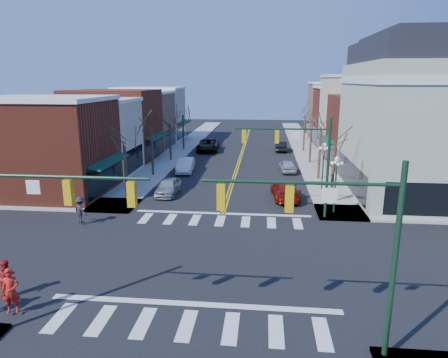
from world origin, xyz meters
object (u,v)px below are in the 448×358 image
(victorian_corner, at_px, (429,117))
(pedestrian_red_a, at_px, (11,291))
(car_left_mid, at_px, (185,165))
(lamppost_corner, at_px, (336,175))
(car_right_mid, at_px, (287,166))
(pedestrian_red_b, at_px, (7,277))
(lamppost_midblock, at_px, (323,158))
(car_right_near, at_px, (285,190))
(pedestrian_dark_b, at_px, (81,210))
(car_right_far, at_px, (281,146))
(car_left_far, at_px, (208,145))
(car_left_near, at_px, (168,187))

(victorian_corner, distance_m, pedestrian_red_a, 32.11)
(victorian_corner, xyz_separation_m, car_left_mid, (-21.90, 6.55, -5.91))
(lamppost_corner, xyz_separation_m, car_right_mid, (-2.73, 13.72, -2.30))
(pedestrian_red_a, xyz_separation_m, pedestrian_red_b, (-1.06, 1.34, -0.14))
(lamppost_corner, height_order, lamppost_midblock, same)
(car_right_near, height_order, pedestrian_dark_b, pedestrian_dark_b)
(car_left_mid, bearing_deg, car_right_far, 48.61)
(car_left_far, relative_size, pedestrian_red_b, 3.64)
(car_left_near, xyz_separation_m, car_left_mid, (-0.20, 8.68, 0.04))
(lamppost_midblock, relative_size, car_left_near, 1.03)
(lamppost_corner, relative_size, pedestrian_dark_b, 2.37)
(car_left_far, xyz_separation_m, pedestrian_dark_b, (-4.59, -29.77, 0.21))
(pedestrian_dark_b, bearing_deg, car_right_far, -82.81)
(car_left_mid, distance_m, car_right_near, 13.57)
(car_left_mid, xyz_separation_m, pedestrian_dark_b, (-4.00, -16.53, 0.31))
(victorian_corner, bearing_deg, car_right_near, -168.41)
(car_left_mid, relative_size, car_right_near, 0.91)
(lamppost_corner, bearing_deg, pedestrian_red_a, -136.72)
(victorian_corner, xyz_separation_m, car_right_far, (-11.19, 20.67, -5.96))
(lamppost_corner, distance_m, pedestrian_red_a, 21.52)
(pedestrian_red_b, bearing_deg, pedestrian_red_a, -131.48)
(lamppost_midblock, bearing_deg, pedestrian_red_b, -130.01)
(car_right_mid, bearing_deg, victorian_corner, 137.94)
(car_left_far, xyz_separation_m, car_right_mid, (10.27, -12.07, -0.18))
(lamppost_midblock, relative_size, car_right_far, 1.02)
(victorian_corner, bearing_deg, car_left_far, 137.11)
(car_right_far, distance_m, pedestrian_red_a, 43.29)
(lamppost_midblock, xyz_separation_m, car_left_far, (-13.00, 19.29, -2.11))
(car_right_near, xyz_separation_m, pedestrian_red_a, (-12.21, -18.30, 0.40))
(car_left_far, height_order, pedestrian_red_a, pedestrian_red_a)
(pedestrian_red_b, bearing_deg, lamppost_midblock, -29.80)
(victorian_corner, xyz_separation_m, car_left_near, (-21.69, -2.13, -5.94))
(lamppost_corner, height_order, car_right_near, lamppost_corner)
(lamppost_corner, distance_m, car_left_far, 28.96)
(car_right_far, distance_m, pedestrian_dark_b, 34.00)
(lamppost_corner, distance_m, car_left_near, 14.12)
(car_left_mid, bearing_deg, car_left_near, -92.88)
(car_left_far, xyz_separation_m, car_right_near, (9.60, -22.19, -0.12))
(car_right_far, height_order, pedestrian_red_a, pedestrian_red_a)
(lamppost_midblock, xyz_separation_m, car_right_far, (-2.89, 20.17, -2.26))
(car_left_near, xyz_separation_m, pedestrian_red_a, (-2.22, -18.57, 0.42))
(car_left_near, bearing_deg, pedestrian_dark_b, -117.56)
(lamppost_midblock, xyz_separation_m, car_left_near, (-13.39, -2.63, -2.25))
(pedestrian_red_b, height_order, pedestrian_dark_b, pedestrian_dark_b)
(car_left_mid, bearing_deg, lamppost_corner, -46.92)
(car_right_mid, distance_m, pedestrian_dark_b, 23.11)
(pedestrian_dark_b, bearing_deg, car_left_mid, -70.78)
(car_left_mid, xyz_separation_m, car_left_far, (0.60, 13.24, 0.10))
(car_right_far, bearing_deg, car_left_mid, 52.50)
(car_right_far, bearing_deg, lamppost_midblock, 97.81)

